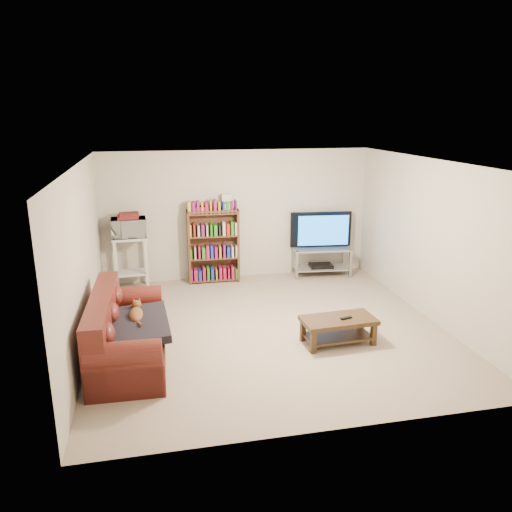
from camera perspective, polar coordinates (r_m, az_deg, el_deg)
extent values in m
plane|color=tan|center=(7.39, 1.42, -8.28)|extent=(5.00, 5.00, 0.00)
plane|color=white|center=(6.76, 1.56, 10.59)|extent=(5.00, 5.00, 0.00)
plane|color=beige|center=(9.36, -2.08, 4.70)|extent=(5.00, 0.00, 5.00)
plane|color=beige|center=(4.71, 8.61, -7.16)|extent=(5.00, 0.00, 5.00)
plane|color=beige|center=(6.86, -19.28, -0.45)|extent=(0.00, 5.00, 5.00)
plane|color=beige|center=(7.92, 19.36, 1.69)|extent=(0.00, 5.00, 5.00)
cube|color=#5B1D17|center=(6.66, -14.21, -9.78)|extent=(0.93, 2.05, 0.39)
cube|color=#5B1D17|center=(6.59, -17.06, -7.91)|extent=(0.31, 2.04, 0.85)
cube|color=#5B1D17|center=(5.84, -14.74, -13.05)|extent=(0.84, 0.26, 0.51)
cube|color=#5B1D17|center=(7.46, -13.86, -6.39)|extent=(0.84, 0.26, 0.51)
cube|color=black|center=(6.40, -13.57, -7.67)|extent=(0.84, 1.06, 0.18)
cube|color=#3B2714|center=(6.91, 9.41, -7.25)|extent=(1.02, 0.56, 0.06)
cube|color=#3B2714|center=(7.01, 9.32, -9.00)|extent=(0.92, 0.50, 0.03)
cube|color=#3B2714|center=(6.67, 6.54, -9.76)|extent=(0.07, 0.07, 0.30)
cube|color=#3B2714|center=(7.02, 13.29, -8.73)|extent=(0.07, 0.07, 0.30)
cube|color=#3B2714|center=(6.99, 5.38, -8.47)|extent=(0.07, 0.07, 0.30)
cube|color=#3B2714|center=(7.32, 11.88, -7.57)|extent=(0.07, 0.07, 0.30)
cube|color=black|center=(6.90, 10.27, -6.99)|extent=(0.17, 0.08, 0.02)
cube|color=#999EA3|center=(9.65, 7.50, 0.85)|extent=(1.14, 0.60, 0.03)
cube|color=#999EA3|center=(9.76, 7.42, -1.33)|extent=(1.08, 0.57, 0.02)
cube|color=gray|center=(9.41, 4.69, -1.11)|extent=(0.05, 0.05, 0.55)
cube|color=gray|center=(9.66, 10.74, -0.89)|extent=(0.05, 0.05, 0.55)
cube|color=gray|center=(9.82, 4.21, -0.37)|extent=(0.05, 0.05, 0.55)
cube|color=gray|center=(10.05, 10.03, -0.18)|extent=(0.05, 0.05, 0.55)
imported|color=black|center=(9.56, 7.58, 2.90)|extent=(1.19, 0.27, 0.68)
cube|color=black|center=(9.74, 7.43, -1.10)|extent=(0.47, 0.35, 0.06)
cube|color=#58331E|center=(9.18, -7.68, 0.99)|extent=(0.05, 0.29, 1.36)
cube|color=#58331E|center=(9.27, -2.13, 1.27)|extent=(0.05, 0.29, 1.36)
cube|color=#58331E|center=(9.07, -4.99, 5.18)|extent=(0.95, 0.31, 0.03)
cube|color=maroon|center=(9.04, -6.32, 5.44)|extent=(0.28, 0.21, 0.07)
cube|color=silver|center=(8.99, -14.26, 2.03)|extent=(0.62, 0.46, 0.04)
cube|color=silver|center=(9.16, -13.99, -1.85)|extent=(0.56, 0.42, 0.03)
cube|color=silver|center=(8.95, -15.70, -1.33)|extent=(0.05, 0.05, 0.92)
cube|color=silver|center=(8.95, -12.37, -1.10)|extent=(0.05, 0.05, 0.92)
cube|color=silver|center=(9.29, -15.67, -0.70)|extent=(0.05, 0.05, 0.92)
cube|color=silver|center=(9.29, -12.47, -0.47)|extent=(0.05, 0.05, 0.92)
imported|color=silver|center=(8.95, -14.34, 3.17)|extent=(0.61, 0.43, 0.33)
cube|color=maroon|center=(8.91, -14.42, 4.35)|extent=(0.36, 0.32, 0.05)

